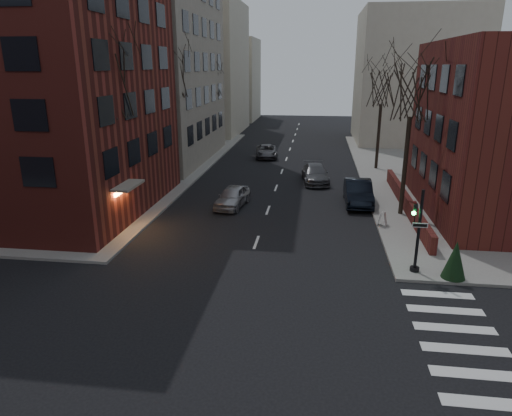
{
  "coord_description": "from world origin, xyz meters",
  "views": [
    {
      "loc": [
        3.17,
        -11.64,
        9.52
      ],
      "look_at": [
        -0.03,
        12.07,
        2.0
      ],
      "focal_mm": 32.0,
      "sensor_mm": 36.0,
      "label": 1
    }
  ],
  "objects_px": {
    "sandwich_board": "(382,219)",
    "tree_left_a": "(109,84)",
    "tree_left_c": "(212,79)",
    "tree_right_b": "(382,87)",
    "car_lane_gray": "(315,174)",
    "streetlamp_near": "(168,137)",
    "streetlamp_far": "(221,112)",
    "tree_left_b": "(173,73)",
    "parked_sedan": "(358,192)",
    "evergreen_shrub": "(455,260)",
    "car_lane_far": "(266,151)",
    "traffic_signal": "(417,236)",
    "car_lane_silver": "(232,197)",
    "tree_right_a": "(412,91)"
  },
  "relations": [
    {
      "from": "car_lane_far",
      "to": "traffic_signal",
      "type": "bearing_deg",
      "value": -76.83
    },
    {
      "from": "tree_left_b",
      "to": "car_lane_gray",
      "type": "relative_size",
      "value": 2.13
    },
    {
      "from": "tree_right_a",
      "to": "parked_sedan",
      "type": "distance_m",
      "value": 7.98
    },
    {
      "from": "tree_left_a",
      "to": "car_lane_far",
      "type": "relative_size",
      "value": 2.15
    },
    {
      "from": "car_lane_silver",
      "to": "car_lane_far",
      "type": "height_order",
      "value": "car_lane_silver"
    },
    {
      "from": "tree_right_a",
      "to": "sandwich_board",
      "type": "bearing_deg",
      "value": -120.55
    },
    {
      "from": "traffic_signal",
      "to": "streetlamp_far",
      "type": "height_order",
      "value": "streetlamp_far"
    },
    {
      "from": "tree_left_c",
      "to": "streetlamp_near",
      "type": "relative_size",
      "value": 1.55
    },
    {
      "from": "traffic_signal",
      "to": "streetlamp_far",
      "type": "xyz_separation_m",
      "value": [
        -16.14,
        33.01,
        2.33
      ]
    },
    {
      "from": "tree_left_a",
      "to": "car_lane_silver",
      "type": "relative_size",
      "value": 2.42
    },
    {
      "from": "car_lane_silver",
      "to": "sandwich_board",
      "type": "relative_size",
      "value": 5.09
    },
    {
      "from": "tree_left_b",
      "to": "tree_right_a",
      "type": "relative_size",
      "value": 1.11
    },
    {
      "from": "tree_left_a",
      "to": "car_lane_gray",
      "type": "xyz_separation_m",
      "value": [
        11.91,
        12.29,
        -7.73
      ]
    },
    {
      "from": "streetlamp_far",
      "to": "parked_sedan",
      "type": "relative_size",
      "value": 1.21
    },
    {
      "from": "parked_sedan",
      "to": "evergreen_shrub",
      "type": "height_order",
      "value": "evergreen_shrub"
    },
    {
      "from": "streetlamp_far",
      "to": "tree_left_c",
      "type": "bearing_deg",
      "value": -106.7
    },
    {
      "from": "parked_sedan",
      "to": "car_lane_far",
      "type": "relative_size",
      "value": 1.09
    },
    {
      "from": "tree_right_b",
      "to": "streetlamp_near",
      "type": "distance_m",
      "value": 20.01
    },
    {
      "from": "tree_left_c",
      "to": "sandwich_board",
      "type": "xyz_separation_m",
      "value": [
        16.1,
        -24.54,
        -7.46
      ]
    },
    {
      "from": "streetlamp_near",
      "to": "streetlamp_far",
      "type": "distance_m",
      "value": 20.0
    },
    {
      "from": "streetlamp_far",
      "to": "parked_sedan",
      "type": "distance_m",
      "value": 26.23
    },
    {
      "from": "streetlamp_far",
      "to": "tree_right_a",
      "type": "bearing_deg",
      "value": -54.69
    },
    {
      "from": "tree_left_c",
      "to": "evergreen_shrub",
      "type": "height_order",
      "value": "tree_left_c"
    },
    {
      "from": "tree_right_b",
      "to": "car_lane_gray",
      "type": "height_order",
      "value": "tree_right_b"
    },
    {
      "from": "tree_left_b",
      "to": "tree_right_b",
      "type": "bearing_deg",
      "value": 18.82
    },
    {
      "from": "streetlamp_near",
      "to": "car_lane_far",
      "type": "distance_m",
      "value": 16.16
    },
    {
      "from": "car_lane_far",
      "to": "evergreen_shrub",
      "type": "relative_size",
      "value": 2.67
    },
    {
      "from": "tree_left_a",
      "to": "car_lane_gray",
      "type": "relative_size",
      "value": 2.02
    },
    {
      "from": "tree_left_a",
      "to": "tree_left_b",
      "type": "bearing_deg",
      "value": 90.0
    },
    {
      "from": "sandwich_board",
      "to": "tree_left_a",
      "type": "bearing_deg",
      "value": -154.98
    },
    {
      "from": "tree_left_c",
      "to": "tree_right_b",
      "type": "xyz_separation_m",
      "value": [
        17.6,
        -8.0,
        -0.44
      ]
    },
    {
      "from": "car_lane_far",
      "to": "evergreen_shrub",
      "type": "distance_m",
      "value": 30.47
    },
    {
      "from": "sandwich_board",
      "to": "tree_right_a",
      "type": "bearing_deg",
      "value": 79.3
    },
    {
      "from": "streetlamp_far",
      "to": "sandwich_board",
      "type": "height_order",
      "value": "streetlamp_far"
    },
    {
      "from": "streetlamp_far",
      "to": "parked_sedan",
      "type": "height_order",
      "value": "streetlamp_far"
    },
    {
      "from": "tree_right_b",
      "to": "evergreen_shrub",
      "type": "bearing_deg",
      "value": -88.01
    },
    {
      "from": "tree_right_b",
      "to": "sandwich_board",
      "type": "xyz_separation_m",
      "value": [
        -1.5,
        -16.54,
        -7.02
      ]
    },
    {
      "from": "tree_left_b",
      "to": "evergreen_shrub",
      "type": "bearing_deg",
      "value": -43.54
    },
    {
      "from": "tree_right_b",
      "to": "evergreen_shrub",
      "type": "xyz_separation_m",
      "value": [
        0.82,
        -23.5,
        -6.54
      ]
    },
    {
      "from": "streetlamp_far",
      "to": "tree_left_b",
      "type": "bearing_deg",
      "value": -92.15
    },
    {
      "from": "tree_left_c",
      "to": "evergreen_shrub",
      "type": "bearing_deg",
      "value": -59.69
    },
    {
      "from": "tree_left_c",
      "to": "sandwich_board",
      "type": "height_order",
      "value": "tree_left_c"
    },
    {
      "from": "car_lane_gray",
      "to": "car_lane_far",
      "type": "height_order",
      "value": "car_lane_gray"
    },
    {
      "from": "parked_sedan",
      "to": "evergreen_shrub",
      "type": "distance_m",
      "value": 12.33
    },
    {
      "from": "car_lane_far",
      "to": "sandwich_board",
      "type": "distance_m",
      "value": 23.16
    },
    {
      "from": "traffic_signal",
      "to": "car_lane_far",
      "type": "distance_m",
      "value": 29.41
    },
    {
      "from": "tree_left_c",
      "to": "car_lane_gray",
      "type": "height_order",
      "value": "tree_left_c"
    },
    {
      "from": "tree_right_b",
      "to": "car_lane_silver",
      "type": "bearing_deg",
      "value": -130.06
    },
    {
      "from": "parked_sedan",
      "to": "car_lane_far",
      "type": "xyz_separation_m",
      "value": [
        -8.41,
        16.23,
        -0.19
      ]
    },
    {
      "from": "tree_left_a",
      "to": "tree_left_c",
      "type": "bearing_deg",
      "value": 90.0
    }
  ]
}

